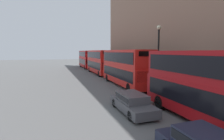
# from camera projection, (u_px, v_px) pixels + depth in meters

# --- Properties ---
(bus_leading) EXTENTS (2.59, 10.71, 4.33)m
(bus_leading) POSITION_uv_depth(u_px,v_px,m) (217.00, 85.00, 9.70)
(bus_leading) COLOR #A80F14
(bus_leading) RESTS_ON ground
(bus_second_in_queue) EXTENTS (2.59, 10.69, 4.47)m
(bus_second_in_queue) POSITION_uv_depth(u_px,v_px,m) (125.00, 66.00, 21.87)
(bus_second_in_queue) COLOR red
(bus_second_in_queue) RESTS_ON ground
(bus_third_in_queue) EXTENTS (2.59, 11.22, 4.50)m
(bus_third_in_queue) POSITION_uv_depth(u_px,v_px,m) (100.00, 61.00, 33.54)
(bus_third_in_queue) COLOR red
(bus_third_in_queue) RESTS_ON ground
(bus_trailing) EXTENTS (2.59, 10.32, 4.49)m
(bus_trailing) POSITION_uv_depth(u_px,v_px,m) (87.00, 58.00, 45.76)
(bus_trailing) COLOR red
(bus_trailing) RESTS_ON ground
(car_hatchback) EXTENTS (1.78, 4.52, 1.33)m
(car_hatchback) POSITION_uv_depth(u_px,v_px,m) (132.00, 102.00, 12.34)
(car_hatchback) COLOR #47474C
(car_hatchback) RESTS_ON ground
(street_lamp) EXTENTS (0.44, 0.44, 6.93)m
(street_lamp) POSITION_uv_depth(u_px,v_px,m) (158.00, 52.00, 17.95)
(street_lamp) COLOR black
(street_lamp) RESTS_ON ground
(pedestrian) EXTENTS (0.36, 0.36, 1.80)m
(pedestrian) POSITION_uv_depth(u_px,v_px,m) (166.00, 85.00, 17.93)
(pedestrian) COLOR #26262D
(pedestrian) RESTS_ON ground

